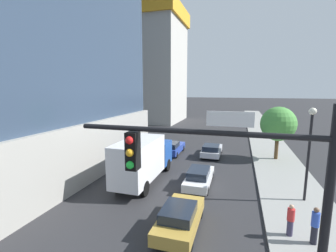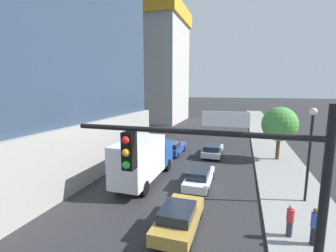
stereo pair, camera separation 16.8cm
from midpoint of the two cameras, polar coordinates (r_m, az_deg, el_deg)
sidewalk at (r=22.21m, az=26.07°, el=-10.70°), size 4.44×120.00×0.15m
construction_building at (r=54.54m, az=-5.59°, el=15.57°), size 23.10×18.38×30.86m
traffic_light_pole at (r=6.17m, az=14.83°, el=-15.05°), size 6.32×0.48×6.77m
street_lamp at (r=16.90m, az=30.96°, el=-3.17°), size 0.44×0.44×5.95m
street_tree at (r=25.86m, az=25.04°, el=0.44°), size 3.43×3.43×5.33m
car_silver at (r=25.83m, az=10.37°, el=-5.76°), size 1.91×4.45×1.39m
car_blue at (r=26.23m, az=0.98°, el=-5.32°), size 1.73×4.45×1.47m
car_gold at (r=12.87m, az=2.47°, el=-21.33°), size 1.86×4.31×1.43m
car_white at (r=18.18m, az=7.31°, el=-12.14°), size 1.74×4.60×1.38m
box_truck at (r=18.32m, az=-6.29°, el=-7.80°), size 2.29×7.61×3.53m
pedestrian_red_shirt at (r=13.54m, az=27.29°, el=-19.60°), size 0.34×0.34×1.60m
pedestrian_blue_shirt at (r=13.39m, az=31.79°, el=-19.81°), size 0.34×0.34×1.78m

